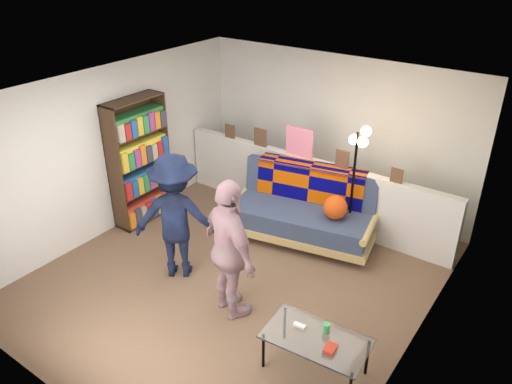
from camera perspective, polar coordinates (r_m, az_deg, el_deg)
ground at (r=6.57m, az=-2.05°, el=-9.47°), size 5.00×5.00×0.00m
room_shell at (r=6.07m, az=0.39°, el=5.46°), size 4.60×5.05×2.45m
half_wall_ledge at (r=7.59m, az=6.14°, el=0.32°), size 4.45×0.15×1.00m
ledge_decor at (r=7.39m, az=4.80°, el=5.39°), size 2.97×0.02×0.45m
futon_sofa at (r=7.17m, az=5.56°, el=-2.17°), size 2.22×1.36×0.89m
bookshelf at (r=7.60m, az=-13.15°, el=3.00°), size 0.32×0.95×1.91m
coffee_table at (r=5.14m, az=6.94°, el=-16.45°), size 1.07×0.64×0.54m
floor_lamp at (r=6.76m, az=11.48°, el=3.24°), size 0.34×0.32×1.74m
person_left at (r=6.26m, az=-9.16°, el=-2.82°), size 1.23×1.10×1.66m
person_right at (r=5.52m, az=-3.00°, el=-6.74°), size 1.08×0.79×1.70m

